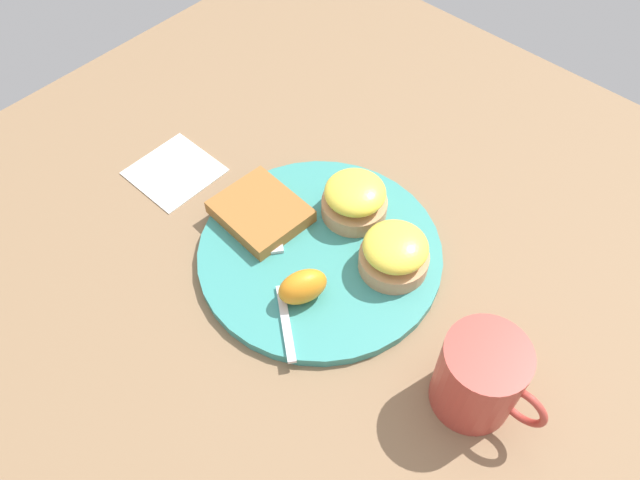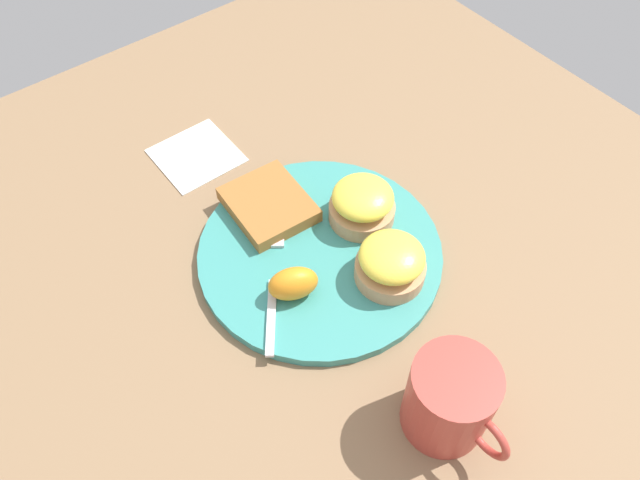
# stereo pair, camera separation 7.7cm
# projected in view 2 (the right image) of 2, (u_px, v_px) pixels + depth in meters

# --- Properties ---
(ground_plane) EXTENTS (1.10, 1.10, 0.00)m
(ground_plane) POSITION_uv_depth(u_px,v_px,m) (320.00, 256.00, 0.80)
(ground_plane) COLOR #846647
(plate) EXTENTS (0.31, 0.31, 0.01)m
(plate) POSITION_uv_depth(u_px,v_px,m) (320.00, 253.00, 0.79)
(plate) COLOR teal
(plate) RESTS_ON ground_plane
(sandwich_benedict_left) EXTENTS (0.09, 0.09, 0.06)m
(sandwich_benedict_left) POSITION_uv_depth(u_px,v_px,m) (391.00, 263.00, 0.74)
(sandwich_benedict_left) COLOR tan
(sandwich_benedict_left) RESTS_ON plate
(sandwich_benedict_right) EXTENTS (0.09, 0.09, 0.06)m
(sandwich_benedict_right) POSITION_uv_depth(u_px,v_px,m) (362.00, 204.00, 0.80)
(sandwich_benedict_right) COLOR tan
(sandwich_benedict_right) RESTS_ON plate
(hashbrown_patty) EXTENTS (0.12, 0.10, 0.02)m
(hashbrown_patty) POSITION_uv_depth(u_px,v_px,m) (269.00, 205.00, 0.82)
(hashbrown_patty) COLOR #9D632D
(hashbrown_patty) RESTS_ON plate
(orange_wedge) EXTENTS (0.06, 0.07, 0.04)m
(orange_wedge) POSITION_uv_depth(u_px,v_px,m) (293.00, 284.00, 0.73)
(orange_wedge) COLOR orange
(orange_wedge) RESTS_ON plate
(fork) EXTENTS (0.16, 0.13, 0.00)m
(fork) POSITION_uv_depth(u_px,v_px,m) (273.00, 275.00, 0.76)
(fork) COLOR silver
(fork) RESTS_ON plate
(cup) EXTENTS (0.12, 0.09, 0.10)m
(cup) POSITION_uv_depth(u_px,v_px,m) (450.00, 400.00, 0.63)
(cup) COLOR #B23D33
(cup) RESTS_ON ground_plane
(napkin) EXTENTS (0.11, 0.11, 0.00)m
(napkin) POSITION_uv_depth(u_px,v_px,m) (196.00, 155.00, 0.90)
(napkin) COLOR white
(napkin) RESTS_ON ground_plane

